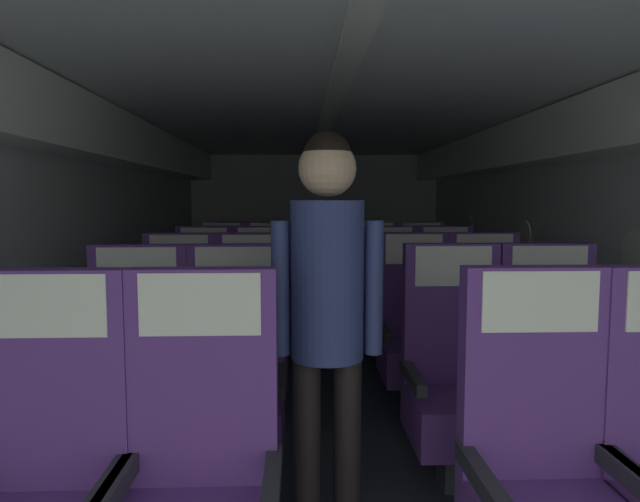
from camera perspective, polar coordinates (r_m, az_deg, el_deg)
ground at (r=4.31m, az=1.06°, el=-13.71°), size 3.87×8.57×0.02m
fuselage_shell at (r=4.36m, az=0.89°, el=7.15°), size 3.75×8.22×2.11m
seat_a_left_window at (r=2.03m, az=-26.91°, el=-21.68°), size 0.51×0.50×1.17m
seat_a_left_aisle at (r=1.90m, az=-12.40°, el=-23.16°), size 0.51×0.50×1.17m
seat_a_right_window at (r=2.04m, az=22.23°, el=-21.40°), size 0.51×0.50×1.17m
seat_b_left_window at (r=2.88m, az=-18.50°, el=-13.27°), size 0.51×0.50×1.17m
seat_b_left_aisle at (r=2.79m, az=-8.82°, el=-13.64°), size 0.51×0.50×1.17m
seat_b_right_aisle at (r=3.05m, az=22.88°, el=-12.36°), size 0.51×0.50×1.17m
seat_b_right_window at (r=2.88m, az=13.81°, el=-13.12°), size 0.51×0.50×1.17m
seat_c_left_window at (r=3.78m, az=-14.38°, el=-8.70°), size 0.51×0.50×1.17m
seat_c_left_aisle at (r=3.71m, az=-7.08°, el=-8.85°), size 0.51×0.50×1.17m
seat_c_right_aisle at (r=3.91m, az=16.78°, el=-8.31°), size 0.51×0.50×1.17m
seat_c_right_window at (r=3.78m, az=9.80°, el=-8.62°), size 0.51×0.50×1.17m
seat_d_left_window at (r=4.73m, az=-11.91°, el=-5.85°), size 0.51×0.50×1.17m
seat_d_left_aisle at (r=4.66m, az=-6.11°, el=-5.93°), size 0.51×0.50×1.17m
seat_d_right_aisle at (r=4.84m, az=12.91°, el=-5.62°), size 0.51×0.50×1.17m
seat_d_right_window at (r=4.72m, az=7.26°, el=-5.80°), size 0.51×0.50×1.17m
seat_e_left_window at (r=5.69m, az=-10.15°, el=-3.96°), size 0.51×0.50×1.17m
seat_e_left_aisle at (r=5.63m, az=-5.28°, el=-3.99°), size 0.51×0.50×1.17m
seat_e_right_aisle at (r=5.75m, az=10.49°, el=-3.86°), size 0.51×0.50×1.17m
seat_e_right_window at (r=5.67m, az=5.70°, el=-3.93°), size 0.51×0.50×1.17m
flight_attendant at (r=2.14m, az=0.75°, el=-4.68°), size 0.43×0.28×1.65m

